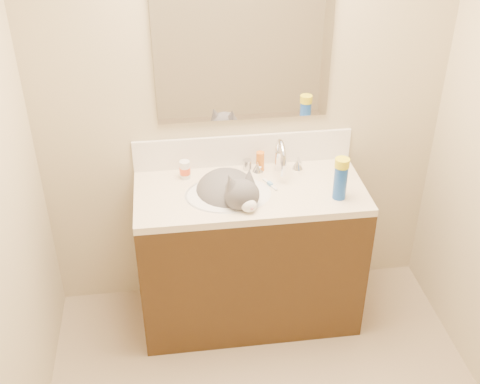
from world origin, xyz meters
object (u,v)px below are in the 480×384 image
object	(u,v)px
vanity_cabinet	(249,257)
cat	(230,195)
amber_bottle	(260,161)
pill_bottle	(185,170)
faucet	(280,160)
silver_jar	(247,165)
basin	(228,205)
spray_can	(340,182)

from	to	relation	value
vanity_cabinet	cat	bearing A→B (deg)	-173.69
amber_bottle	vanity_cabinet	bearing A→B (deg)	-113.77
vanity_cabinet	pill_bottle	world-z (taller)	pill_bottle
faucet	silver_jar	world-z (taller)	faucet
basin	faucet	distance (m)	0.38
vanity_cabinet	spray_can	world-z (taller)	spray_can
amber_bottle	spray_can	size ratio (longest dim) A/B	0.60
vanity_cabinet	pill_bottle	xyz separation A→B (m)	(-0.33, 0.16, 0.50)
pill_bottle	spray_can	xyz separation A→B (m)	(0.76, -0.30, 0.04)
amber_bottle	spray_can	distance (m)	0.48
cat	amber_bottle	size ratio (longest dim) A/B	4.51
silver_jar	spray_can	size ratio (longest dim) A/B	0.30
basin	spray_can	size ratio (longest dim) A/B	2.44
basin	silver_jar	world-z (taller)	silver_jar
vanity_cabinet	basin	world-z (taller)	basin
spray_can	pill_bottle	bearing A→B (deg)	158.53
basin	pill_bottle	size ratio (longest dim) A/B	4.49
pill_bottle	silver_jar	xyz separation A→B (m)	(0.34, 0.05, -0.02)
cat	spray_can	bearing A→B (deg)	-33.49
cat	amber_bottle	xyz separation A→B (m)	(0.19, 0.20, 0.07)
vanity_cabinet	pill_bottle	bearing A→B (deg)	153.57
vanity_cabinet	silver_jar	world-z (taller)	silver_jar
faucet	cat	bearing A→B (deg)	-152.60
vanity_cabinet	spray_can	distance (m)	0.71
vanity_cabinet	silver_jar	bearing A→B (deg)	85.86
basin	amber_bottle	size ratio (longest dim) A/B	4.04
basin	spray_can	world-z (taller)	spray_can
cat	pill_bottle	bearing A→B (deg)	121.08
pill_bottle	amber_bottle	xyz separation A→B (m)	(0.41, 0.02, 0.01)
cat	pill_bottle	world-z (taller)	cat
faucet	cat	world-z (taller)	faucet
faucet	pill_bottle	size ratio (longest dim) A/B	2.79
pill_bottle	spray_can	size ratio (longest dim) A/B	0.54
cat	pill_bottle	size ratio (longest dim) A/B	5.00
cat	vanity_cabinet	bearing A→B (deg)	-14.17
basin	amber_bottle	world-z (taller)	amber_bottle
basin	cat	size ratio (longest dim) A/B	0.90
faucet	pill_bottle	world-z (taller)	faucet
silver_jar	faucet	bearing A→B (deg)	-23.97
spray_can	silver_jar	bearing A→B (deg)	140.39
spray_can	amber_bottle	bearing A→B (deg)	137.37
basin	silver_jar	size ratio (longest dim) A/B	8.11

